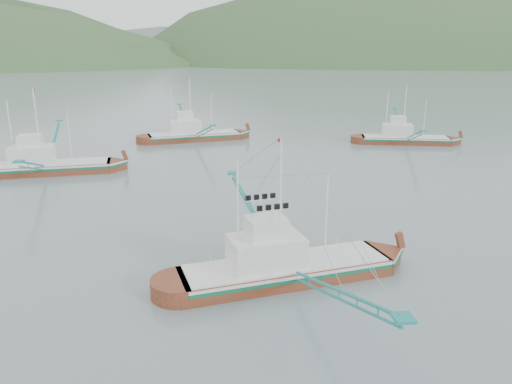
{
  "coord_description": "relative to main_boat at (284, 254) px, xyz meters",
  "views": [
    {
      "loc": [
        -4.38,
        -31.58,
        14.38
      ],
      "look_at": [
        0.0,
        6.0,
        3.2
      ],
      "focal_mm": 35.0,
      "sensor_mm": 36.0,
      "label": 1
    }
  ],
  "objects": [
    {
      "name": "bg_boat_far",
      "position": [
        -5.89,
        49.4,
        0.04
      ],
      "size": [
        14.66,
        25.41,
        10.4
      ],
      "rotation": [
        0.0,
        0.0,
        0.2
      ],
      "color": "maroon",
      "rests_on": "ground"
    },
    {
      "name": "ground",
      "position": [
        -0.72,
        3.02,
        -1.77
      ],
      "size": [
        1200.0,
        1200.0,
        0.0
      ],
      "primitive_type": "plane",
      "color": "slate",
      "rests_on": "ground"
    },
    {
      "name": "ridge_distant",
      "position": [
        29.28,
        563.02,
        -1.77
      ],
      "size": [
        960.0,
        400.0,
        240.0
      ],
      "primitive_type": "ellipsoid",
      "color": "slate",
      "rests_on": "ground"
    },
    {
      "name": "headland_right",
      "position": [
        239.28,
        433.02,
        -1.77
      ],
      "size": [
        684.0,
        432.0,
        306.0
      ],
      "primitive_type": "ellipsoid",
      "color": "#34542B",
      "rests_on": "ground"
    },
    {
      "name": "bg_boat_left",
      "position": [
        -22.98,
        30.34,
        -0.21
      ],
      "size": [
        14.68,
        25.88,
        10.51
      ],
      "rotation": [
        0.0,
        0.0,
        0.12
      ],
      "color": "maroon",
      "rests_on": "ground"
    },
    {
      "name": "main_boat",
      "position": [
        0.0,
        0.0,
        0.0
      ],
      "size": [
        13.95,
        24.16,
        9.9
      ],
      "rotation": [
        0.0,
        0.0,
        0.21
      ],
      "color": "maroon",
      "rests_on": "ground"
    },
    {
      "name": "bg_boat_right",
      "position": [
        25.92,
        43.08,
        -0.08
      ],
      "size": [
        13.36,
        23.05,
        9.47
      ],
      "rotation": [
        0.0,
        0.0,
        -0.23
      ],
      "color": "maroon",
      "rests_on": "ground"
    }
  ]
}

